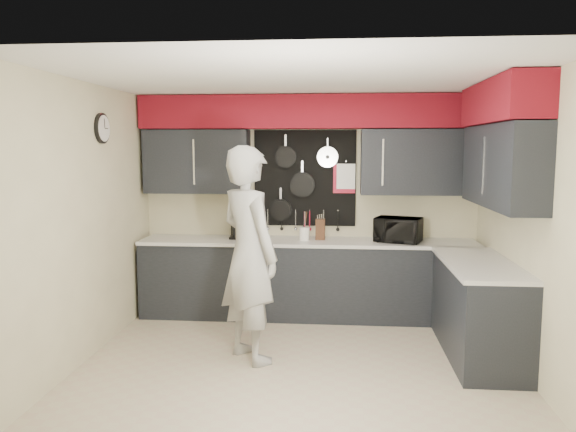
# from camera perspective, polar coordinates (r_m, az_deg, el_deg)

# --- Properties ---
(ground) EXTENTS (4.00, 4.00, 0.00)m
(ground) POSITION_cam_1_polar(r_m,az_deg,el_deg) (5.40, 1.12, -14.68)
(ground) COLOR #BDB193
(ground) RESTS_ON ground
(back_wall_assembly) EXTENTS (4.00, 0.36, 2.60)m
(back_wall_assembly) POSITION_cam_1_polar(r_m,az_deg,el_deg) (6.62, 2.20, 7.12)
(back_wall_assembly) COLOR beige
(back_wall_assembly) RESTS_ON ground
(right_wall_assembly) EXTENTS (0.36, 3.50, 2.60)m
(right_wall_assembly) POSITION_cam_1_polar(r_m,az_deg,el_deg) (5.48, 21.18, 5.98)
(right_wall_assembly) COLOR beige
(right_wall_assembly) RESTS_ON ground
(left_wall_assembly) EXTENTS (0.05, 3.50, 2.60)m
(left_wall_assembly) POSITION_cam_1_polar(r_m,az_deg,el_deg) (5.58, -19.73, -0.22)
(left_wall_assembly) COLOR beige
(left_wall_assembly) RESTS_ON ground
(base_cabinets) EXTENTS (3.95, 2.20, 0.92)m
(base_cabinets) POSITION_cam_1_polar(r_m,az_deg,el_deg) (6.33, 6.30, -7.10)
(base_cabinets) COLOR black
(base_cabinets) RESTS_ON ground
(microwave) EXTENTS (0.59, 0.49, 0.28)m
(microwave) POSITION_cam_1_polar(r_m,az_deg,el_deg) (6.52, 11.12, -1.38)
(microwave) COLOR black
(microwave) RESTS_ON base_cabinets
(knife_block) EXTENTS (0.11, 0.11, 0.24)m
(knife_block) POSITION_cam_1_polar(r_m,az_deg,el_deg) (6.58, 3.30, -1.36)
(knife_block) COLOR #361F11
(knife_block) RESTS_ON base_cabinets
(utensil_crock) EXTENTS (0.12, 0.12, 0.15)m
(utensil_crock) POSITION_cam_1_polar(r_m,az_deg,el_deg) (6.52, 1.69, -1.81)
(utensil_crock) COLOR white
(utensil_crock) RESTS_ON base_cabinets
(coffee_maker) EXTENTS (0.19, 0.22, 0.32)m
(coffee_maker) POSITION_cam_1_polar(r_m,az_deg,el_deg) (6.69, -5.14, -0.86)
(coffee_maker) COLOR black
(coffee_maker) RESTS_ON base_cabinets
(person) EXTENTS (0.85, 0.87, 2.01)m
(person) POSITION_cam_1_polar(r_m,az_deg,el_deg) (5.24, -3.97, -3.91)
(person) COLOR #9C9C9A
(person) RESTS_ON ground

